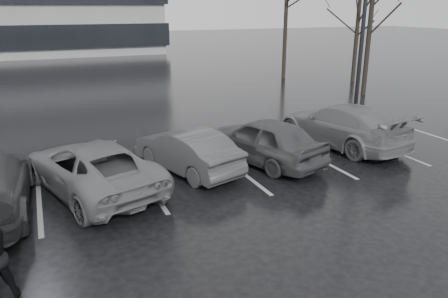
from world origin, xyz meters
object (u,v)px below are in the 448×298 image
car_main (263,140)px  tree_ne (357,26)px  car_west_a (187,150)px  tree_east (370,20)px  tree_north (286,14)px  car_west_b (92,167)px  car_east (342,125)px  lamp_post (365,8)px

car_main → tree_ne: bearing=-155.9°
car_main → car_west_a: bearing=-22.7°
tree_ne → tree_east: bearing=-122.0°
tree_ne → tree_north: size_ratio=0.82×
tree_east → car_west_b: bearing=-153.3°
tree_ne → car_east: bearing=-130.6°
tree_east → tree_north: bearing=98.1°
car_main → tree_north: (9.39, 14.60, 3.53)m
car_west_a → tree_north: (11.84, 14.39, 3.61)m
car_west_b → tree_ne: bearing=-163.8°
car_west_a → tree_north: 18.99m
car_west_a → tree_east: bearing=-167.6°
car_west_a → lamp_post: (9.13, 3.55, 3.99)m
car_west_a → tree_ne: size_ratio=0.55×
car_main → lamp_post: (6.67, 3.76, 3.91)m
tree_east → tree_ne: 4.74m
car_east → tree_east: bearing=-143.3°
car_west_a → lamp_post: 10.58m
tree_north → tree_east: bearing=-81.9°
car_west_a → tree_ne: tree_ne is taller
tree_east → tree_ne: tree_east is taller
car_main → lamp_post: lamp_post is taller
car_east → tree_east: size_ratio=0.64×
lamp_post → car_main: bearing=-150.6°
car_east → tree_north: 15.73m
car_west_a → tree_north: tree_north is taller
car_east → lamp_post: 6.05m
tree_ne → car_main: bearing=-138.0°
tree_ne → tree_north: (-3.50, 3.00, 0.75)m
car_west_a → tree_north: bearing=-147.0°
car_west_a → car_west_b: (-2.78, -0.45, 0.04)m
lamp_post → tree_north: 11.19m
lamp_post → car_west_b: bearing=-161.4°
car_west_b → car_east: 8.64m
car_east → car_main: bearing=-0.2°
car_west_a → car_west_b: size_ratio=0.79×
lamp_post → tree_ne: size_ratio=1.45×
car_east → lamp_post: bearing=-144.1°
lamp_post → car_west_a: bearing=-158.8°
car_west_b → tree_north: tree_north is taller
car_west_a → tree_east: (12.84, 7.39, 3.36)m
lamp_post → tree_north: size_ratio=1.19×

